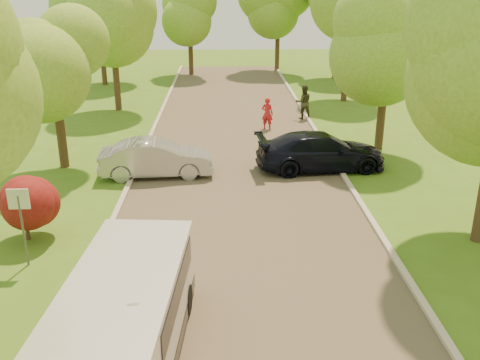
{
  "coord_description": "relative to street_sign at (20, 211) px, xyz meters",
  "views": [
    {
      "loc": [
        -0.58,
        -8.72,
        7.16
      ],
      "look_at": [
        -0.06,
        6.77,
        1.3
      ],
      "focal_mm": 40.0,
      "sensor_mm": 36.0,
      "label": 1
    }
  ],
  "objects": [
    {
      "name": "ground",
      "position": [
        5.8,
        -4.0,
        -1.56
      ],
      "size": [
        100.0,
        100.0,
        0.0
      ],
      "primitive_type": "plane",
      "color": "#426D19",
      "rests_on": "ground"
    },
    {
      "name": "road",
      "position": [
        5.8,
        4.0,
        -1.56
      ],
      "size": [
        8.0,
        60.0,
        0.01
      ],
      "primitive_type": "cube",
      "color": "#4C4438",
      "rests_on": "ground"
    },
    {
      "name": "curb_left",
      "position": [
        1.75,
        4.0,
        -1.5
      ],
      "size": [
        0.18,
        60.0,
        0.12
      ],
      "primitive_type": "cube",
      "color": "#B2AD9E",
      "rests_on": "ground"
    },
    {
      "name": "curb_right",
      "position": [
        9.85,
        4.0,
        -1.5
      ],
      "size": [
        0.18,
        60.0,
        0.12
      ],
      "primitive_type": "cube",
      "color": "#B2AD9E",
      "rests_on": "ground"
    },
    {
      "name": "street_sign",
      "position": [
        0.0,
        0.0,
        0.0
      ],
      "size": [
        0.55,
        0.06,
        2.17
      ],
      "color": "#59595E",
      "rests_on": "ground"
    },
    {
      "name": "red_shrub",
      "position": [
        -0.5,
        1.5,
        -0.47
      ],
      "size": [
        1.7,
        1.7,
        1.95
      ],
      "color": "#382619",
      "rests_on": "ground"
    },
    {
      "name": "tree_l_midb",
      "position": [
        -1.01,
        8.0,
        3.02
      ],
      "size": [
        4.3,
        4.2,
        6.62
      ],
      "color": "#382619",
      "rests_on": "ground"
    },
    {
      "name": "tree_l_far",
      "position": [
        -0.59,
        18.0,
        3.9
      ],
      "size": [
        4.92,
        4.8,
        7.79
      ],
      "color": "#382619",
      "rests_on": "ground"
    },
    {
      "name": "tree_r_midb",
      "position": [
        12.4,
        10.0,
        3.32
      ],
      "size": [
        4.51,
        4.4,
        7.01
      ],
      "color": "#382619",
      "rests_on": "ground"
    },
    {
      "name": "tree_r_far",
      "position": [
        13.03,
        20.0,
        4.27
      ],
      "size": [
        5.33,
        5.2,
        8.34
      ],
      "color": "#382619",
      "rests_on": "ground"
    },
    {
      "name": "tree_bg_a",
      "position": [
        -2.98,
        26.0,
        3.75
      ],
      "size": [
        5.12,
        5.0,
        7.72
      ],
      "color": "#382619",
      "rests_on": "ground"
    },
    {
      "name": "tree_bg_b",
      "position": [
        14.02,
        28.0,
        3.97
      ],
      "size": [
        5.12,
        5.0,
        7.95
      ],
      "color": "#382619",
      "rests_on": "ground"
    },
    {
      "name": "tree_bg_c",
      "position": [
        3.01,
        30.0,
        3.46
      ],
      "size": [
        4.92,
        4.8,
        7.33
      ],
      "color": "#382619",
      "rests_on": "ground"
    },
    {
      "name": "tree_bg_d",
      "position": [
        10.02,
        32.0,
        3.75
      ],
      "size": [
        5.12,
        5.0,
        7.72
      ],
      "color": "#382619",
      "rests_on": "ground"
    },
    {
      "name": "minivan",
      "position": [
        3.3,
        -3.91,
        -0.55
      ],
      "size": [
        2.42,
        5.32,
        1.93
      ],
      "rotation": [
        0.0,
        0.0,
        -0.08
      ],
      "color": "silver",
      "rests_on": "ground"
    },
    {
      "name": "silver_sedan",
      "position": [
        2.67,
        6.79,
        -0.86
      ],
      "size": [
        4.4,
        1.81,
        1.42
      ],
      "primitive_type": "imported",
      "rotation": [
        0.0,
        0.0,
        1.64
      ],
      "color": "#9F9FA3",
      "rests_on": "ground"
    },
    {
      "name": "dark_sedan",
      "position": [
        9.1,
        7.35,
        -0.82
      ],
      "size": [
        5.3,
        2.57,
        1.49
      ],
      "primitive_type": "imported",
      "rotation": [
        0.0,
        0.0,
        1.67
      ],
      "color": "black",
      "rests_on": "ground"
    },
    {
      "name": "skateboarder",
      "position": [
        3.65,
        -4.86,
        -0.54
      ],
      "size": [
        1.27,
        0.86,
        1.82
      ],
      "primitive_type": "imported",
      "rotation": [
        0.0,
        0.0,
        3.31
      ],
      "color": "gray",
      "rests_on": "longboard"
    },
    {
      "name": "person_striped",
      "position": [
        7.48,
        13.46,
        -0.76
      ],
      "size": [
        0.69,
        0.58,
        1.61
      ],
      "primitive_type": "imported",
      "rotation": [
        0.0,
        0.0,
        2.75
      ],
      "color": "red",
      "rests_on": "ground"
    },
    {
      "name": "person_olive",
      "position": [
        9.6,
        15.55,
        -0.65
      ],
      "size": [
        0.94,
        0.77,
        1.83
      ],
      "primitive_type": "imported",
      "rotation": [
        0.0,
        0.0,
        3.23
      ],
      "color": "#31331F",
      "rests_on": "ground"
    }
  ]
}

